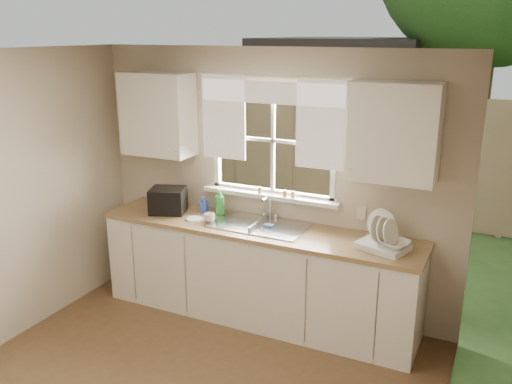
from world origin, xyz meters
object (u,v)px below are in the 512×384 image
at_px(cup, 209,218).
at_px(black_appliance, 168,200).
at_px(dish_rack, 383,240).
at_px(soap_bottle_a, 220,202).

bearing_deg(cup, black_appliance, 173.42).
bearing_deg(dish_rack, cup, -178.04).
xyz_separation_m(soap_bottle_a, cup, (0.01, -0.22, -0.09)).
relative_size(soap_bottle_a, black_appliance, 0.80).
height_order(soap_bottle_a, black_appliance, soap_bottle_a).
height_order(dish_rack, soap_bottle_a, dish_rack).
bearing_deg(cup, dish_rack, 3.89).
xyz_separation_m(soap_bottle_a, black_appliance, (-0.50, -0.15, -0.01)).
bearing_deg(soap_bottle_a, black_appliance, 177.09).
relative_size(dish_rack, black_appliance, 1.37).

